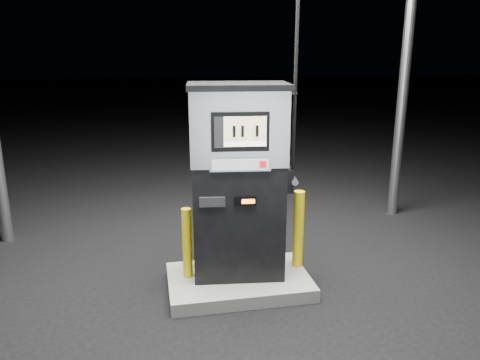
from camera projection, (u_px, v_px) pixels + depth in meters
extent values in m
plane|color=black|center=(239.00, 288.00, 5.39)|extent=(80.00, 80.00, 0.00)
cube|color=slate|center=(239.00, 282.00, 5.37)|extent=(1.60, 1.00, 0.15)
cylinder|color=gray|center=(405.00, 76.00, 7.22)|extent=(0.16, 0.16, 4.50)
cube|color=black|center=(238.00, 219.00, 5.27)|extent=(1.06, 0.69, 1.31)
cube|color=#B0B0B7|center=(238.00, 126.00, 4.99)|extent=(1.08, 0.71, 0.79)
cube|color=black|center=(238.00, 86.00, 4.87)|extent=(1.13, 0.76, 0.06)
cube|color=black|center=(240.00, 132.00, 4.69)|extent=(0.59, 0.10, 0.40)
cube|color=#C4B58E|center=(245.00, 129.00, 4.67)|extent=(0.43, 0.05, 0.25)
cube|color=white|center=(245.00, 144.00, 4.71)|extent=(0.43, 0.05, 0.05)
cube|color=#B0B0B7|center=(240.00, 164.00, 4.79)|extent=(0.63, 0.10, 0.15)
cube|color=#ABADB4|center=(240.00, 165.00, 4.77)|extent=(0.57, 0.07, 0.11)
cube|color=red|center=(263.00, 164.00, 4.78)|extent=(0.07, 0.01, 0.07)
cube|color=black|center=(245.00, 201.00, 4.90)|extent=(0.23, 0.05, 0.09)
cube|color=#FF5A0C|center=(248.00, 201.00, 4.89)|extent=(0.14, 0.02, 0.05)
cube|color=black|center=(212.00, 202.00, 4.87)|extent=(0.27, 0.06, 0.11)
cube|color=black|center=(288.00, 180.00, 5.19)|extent=(0.13, 0.20, 0.26)
cylinder|color=gray|center=(293.00, 180.00, 5.20)|extent=(0.10, 0.24, 0.07)
cylinder|color=black|center=(298.00, 12.00, 4.67)|extent=(0.04, 0.04, 3.26)
cylinder|color=yellow|center=(187.00, 243.00, 5.24)|extent=(0.13, 0.13, 0.81)
cylinder|color=yellow|center=(298.00, 229.00, 5.49)|extent=(0.14, 0.14, 0.93)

